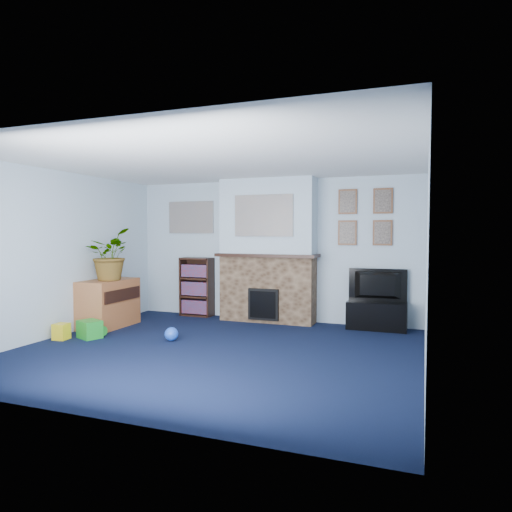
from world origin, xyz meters
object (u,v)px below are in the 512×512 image
at_px(television, 377,285).
at_px(tv_stand, 377,315).
at_px(bookshelf, 197,288).
at_px(sideboard, 108,305).

bearing_deg(television, tv_stand, 87.32).
height_order(television, bookshelf, bookshelf).
relative_size(tv_stand, television, 1.02).
xyz_separation_m(tv_stand, bookshelf, (-3.17, 0.08, 0.28)).
bearing_deg(sideboard, bookshelf, 57.35).
xyz_separation_m(tv_stand, sideboard, (-4.04, -1.28, 0.12)).
bearing_deg(television, sideboard, 15.22).
distance_m(bookshelf, sideboard, 1.62).
bearing_deg(bookshelf, television, -1.02).
relative_size(bookshelf, sideboard, 1.08).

